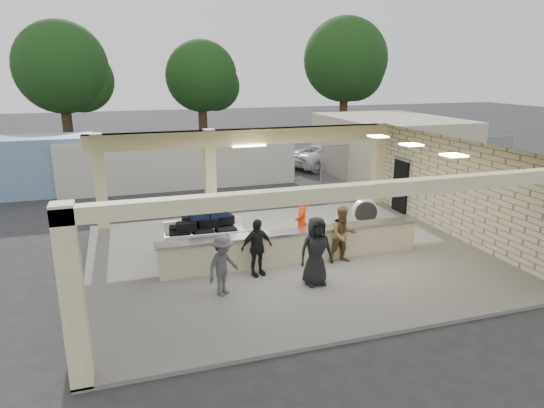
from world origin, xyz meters
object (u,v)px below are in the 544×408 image
object	(u,v)px
car_dark	(275,155)
drum_fan	(365,212)
car_white_a	(332,156)
container_white	(180,162)
baggage_handler	(302,223)
car_white_b	(390,149)
passenger_c	(223,265)
passenger_d	(316,251)
passenger_a	(343,235)
baggage_counter	(294,246)
passenger_b	(257,247)
luggage_cart	(205,231)

from	to	relation	value
car_dark	drum_fan	bearing A→B (deg)	177.43
car_white_a	container_white	distance (m)	9.44
baggage_handler	car_white_b	distance (m)	17.79
passenger_c	car_white_b	xyz separation A→B (m)	(14.50, 15.94, -0.18)
drum_fan	passenger_d	world-z (taller)	passenger_d
car_dark	passenger_c	bearing A→B (deg)	157.75
drum_fan	car_white_a	size ratio (longest dim) A/B	0.21
passenger_d	container_white	world-z (taller)	container_white
car_white_b	passenger_a	bearing A→B (deg)	148.62
baggage_handler	car_white_b	xyz separation A→B (m)	(11.44, 13.62, -0.31)
baggage_counter	drum_fan	distance (m)	4.34
baggage_counter	passenger_d	world-z (taller)	passenger_d
passenger_b	passenger_d	world-z (taller)	passenger_d
container_white	drum_fan	bearing A→B (deg)	-59.17
drum_fan	baggage_counter	bearing A→B (deg)	-134.85
luggage_cart	passenger_d	size ratio (longest dim) A/B	1.38
passenger_a	passenger_c	distance (m)	4.00
drum_fan	passenger_c	distance (m)	7.28
car_white_a	car_dark	world-z (taller)	car_white_a
passenger_a	passenger_c	xyz separation A→B (m)	(-3.86, -1.03, -0.07)
drum_fan	car_white_a	xyz separation A→B (m)	(3.73, 10.99, 0.05)
luggage_cart	passenger_b	bearing A→B (deg)	-57.29
container_white	luggage_cart	bearing A→B (deg)	-93.66
luggage_cart	car_white_b	bearing A→B (deg)	45.39
passenger_b	container_white	xyz separation A→B (m)	(-0.51, 12.08, 0.32)
drum_fan	passenger_d	xyz separation A→B (m)	(-3.65, -4.02, 0.39)
luggage_cart	drum_fan	world-z (taller)	luggage_cart
passenger_c	baggage_counter	bearing A→B (deg)	-4.61
passenger_b	container_white	bearing A→B (deg)	78.64
luggage_cart	car_dark	xyz separation A→B (m)	(6.72, 13.45, -0.21)
container_white	passenger_d	bearing A→B (deg)	-82.31
passenger_b	container_white	distance (m)	12.10
luggage_cart	car_white_b	world-z (taller)	luggage_cart
drum_fan	container_white	world-z (taller)	container_white
passenger_d	container_white	distance (m)	13.26
baggage_counter	container_white	distance (m)	11.63
car_white_b	car_white_a	bearing A→B (deg)	107.04
car_white_a	car_white_b	world-z (taller)	car_white_b
car_dark	passenger_b	bearing A→B (deg)	160.26
baggage_counter	luggage_cart	xyz separation A→B (m)	(-2.45, 1.32, 0.30)
passenger_b	passenger_c	world-z (taller)	passenger_b
baggage_handler	container_white	distance (m)	10.93
baggage_handler	passenger_c	bearing A→B (deg)	-25.41
baggage_counter	passenger_c	bearing A→B (deg)	-148.65
baggage_counter	passenger_d	bearing A→B (deg)	-90.45
passenger_b	passenger_c	size ratio (longest dim) A/B	1.03
passenger_b	container_white	world-z (taller)	container_white
luggage_cart	passenger_b	size ratio (longest dim) A/B	1.57
passenger_d	car_dark	world-z (taller)	passenger_d
drum_fan	car_white_b	bearing A→B (deg)	67.49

